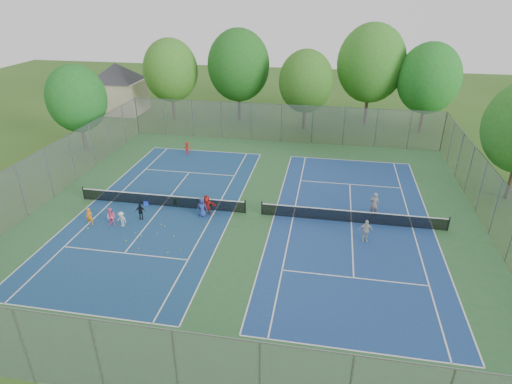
% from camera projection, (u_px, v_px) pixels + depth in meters
% --- Properties ---
extents(ground, '(120.00, 120.00, 0.00)m').
position_uv_depth(ground, '(254.00, 214.00, 31.15)').
color(ground, '#30581B').
rests_on(ground, ground).
extents(court_pad, '(32.00, 32.00, 0.01)m').
position_uv_depth(court_pad, '(254.00, 214.00, 31.15)').
color(court_pad, '#2C5E31').
rests_on(court_pad, ground).
extents(court_left, '(10.97, 23.77, 0.01)m').
position_uv_depth(court_left, '(163.00, 206.00, 32.25)').
color(court_left, navy).
rests_on(court_left, court_pad).
extents(court_right, '(10.97, 23.77, 0.01)m').
position_uv_depth(court_right, '(351.00, 222.00, 30.03)').
color(court_right, navy).
rests_on(court_right, court_pad).
extents(net_left, '(12.87, 0.10, 0.91)m').
position_uv_depth(net_left, '(162.00, 201.00, 32.06)').
color(net_left, black).
rests_on(net_left, ground).
extents(net_right, '(12.87, 0.10, 0.91)m').
position_uv_depth(net_right, '(352.00, 217.00, 29.84)').
color(net_right, black).
rests_on(net_right, ground).
extents(fence_north, '(32.00, 0.10, 4.00)m').
position_uv_depth(fence_north, '(281.00, 124.00, 44.41)').
color(fence_north, gray).
rests_on(fence_north, ground).
extents(fence_south, '(32.00, 0.10, 4.00)m').
position_uv_depth(fence_south, '(177.00, 370.00, 16.13)').
color(fence_south, gray).
rests_on(fence_south, ground).
extents(fence_west, '(0.10, 32.00, 4.00)m').
position_uv_depth(fence_west, '(49.00, 173.00, 32.81)').
color(fence_west, gray).
rests_on(fence_west, ground).
extents(fence_east, '(0.10, 32.00, 4.00)m').
position_uv_depth(fence_east, '(496.00, 208.00, 27.73)').
color(fence_east, gray).
rests_on(fence_east, ground).
extents(house, '(11.03, 11.03, 7.30)m').
position_uv_depth(house, '(117.00, 79.00, 54.00)').
color(house, '#B7A88C').
rests_on(house, ground).
extents(tree_nw, '(6.40, 6.40, 9.58)m').
position_uv_depth(tree_nw, '(170.00, 70.00, 50.22)').
color(tree_nw, '#443326').
rests_on(tree_nw, ground).
extents(tree_nl, '(7.20, 7.20, 10.69)m').
position_uv_depth(tree_nl, '(239.00, 65.00, 49.55)').
color(tree_nl, '#443326').
rests_on(tree_nl, ground).
extents(tree_nc, '(6.00, 6.00, 8.85)m').
position_uv_depth(tree_nc, '(306.00, 81.00, 47.02)').
color(tree_nc, '#443326').
rests_on(tree_nc, ground).
extents(tree_nr, '(7.60, 7.60, 11.42)m').
position_uv_depth(tree_nr, '(371.00, 63.00, 47.83)').
color(tree_nr, '#443326').
rests_on(tree_nr, ground).
extents(tree_ne, '(6.60, 6.60, 9.77)m').
position_uv_depth(tree_ne, '(429.00, 79.00, 45.58)').
color(tree_ne, '#443326').
rests_on(tree_ne, ground).
extents(tree_side_w, '(5.60, 5.60, 8.47)m').
position_uv_depth(tree_side_w, '(77.00, 99.00, 40.70)').
color(tree_side_w, '#443326').
rests_on(tree_side_w, ground).
extents(ball_crate, '(0.46, 0.46, 0.30)m').
position_uv_depth(ball_crate, '(146.00, 203.00, 32.32)').
color(ball_crate, '#1A38C7').
rests_on(ball_crate, ground).
extents(ball_hopper, '(0.29, 0.29, 0.48)m').
position_uv_depth(ball_hopper, '(175.00, 201.00, 32.51)').
color(ball_hopper, '#238035').
rests_on(ball_hopper, ground).
extents(student_a, '(0.50, 0.36, 1.28)m').
position_uv_depth(student_a, '(90.00, 217.00, 29.49)').
color(student_a, orange).
rests_on(student_a, ground).
extents(student_b, '(0.71, 0.59, 1.33)m').
position_uv_depth(student_b, '(111.00, 217.00, 29.40)').
color(student_b, pink).
rests_on(student_b, ground).
extents(student_c, '(0.81, 0.58, 1.12)m').
position_uv_depth(student_c, '(122.00, 219.00, 29.33)').
color(student_c, silver).
rests_on(student_c, ground).
extents(student_d, '(0.76, 0.43, 1.21)m').
position_uv_depth(student_d, '(140.00, 212.00, 30.21)').
color(student_d, black).
rests_on(student_d, ground).
extents(student_e, '(0.75, 0.55, 1.43)m').
position_uv_depth(student_e, '(202.00, 207.00, 30.53)').
color(student_e, navy).
rests_on(student_e, ground).
extents(student_f, '(1.42, 0.52, 1.51)m').
position_uv_depth(student_f, '(207.00, 205.00, 30.82)').
color(student_f, '#A91E18').
rests_on(student_f, ground).
extents(child_far_baseline, '(0.82, 0.48, 1.24)m').
position_uv_depth(child_far_baseline, '(187.00, 148.00, 41.75)').
color(child_far_baseline, maroon).
rests_on(child_far_baseline, ground).
extents(instructor, '(0.67, 0.44, 1.82)m').
position_uv_depth(instructor, '(374.00, 204.00, 30.57)').
color(instructor, gray).
rests_on(instructor, ground).
extents(teen_court_b, '(0.94, 0.44, 1.55)m').
position_uv_depth(teen_court_b, '(366.00, 231.00, 27.57)').
color(teen_court_b, beige).
rests_on(teen_court_b, ground).
extents(tennis_ball_0, '(0.07, 0.07, 0.07)m').
position_uv_depth(tennis_ball_0, '(168.00, 253.00, 26.60)').
color(tennis_ball_0, '#C1DB33').
rests_on(tennis_ball_0, ground).
extents(tennis_ball_1, '(0.07, 0.07, 0.07)m').
position_uv_depth(tennis_ball_1, '(139.00, 249.00, 27.03)').
color(tennis_ball_1, gold).
rests_on(tennis_ball_1, ground).
extents(tennis_ball_2, '(0.07, 0.07, 0.07)m').
position_uv_depth(tennis_ball_2, '(141.00, 236.00, 28.39)').
color(tennis_ball_2, gold).
rests_on(tennis_ball_2, ground).
extents(tennis_ball_3, '(0.07, 0.07, 0.07)m').
position_uv_depth(tennis_ball_3, '(174.00, 236.00, 28.37)').
color(tennis_ball_3, '#C1DF34').
rests_on(tennis_ball_3, ground).
extents(tennis_ball_4, '(0.07, 0.07, 0.07)m').
position_uv_depth(tennis_ball_4, '(157.00, 234.00, 28.62)').
color(tennis_ball_4, '#CAD732').
rests_on(tennis_ball_4, ground).
extents(tennis_ball_5, '(0.07, 0.07, 0.07)m').
position_uv_depth(tennis_ball_5, '(162.00, 225.00, 29.70)').
color(tennis_ball_5, '#E0EF37').
rests_on(tennis_ball_5, ground).
extents(tennis_ball_6, '(0.07, 0.07, 0.07)m').
position_uv_depth(tennis_ball_6, '(165.00, 226.00, 29.49)').
color(tennis_ball_6, gold).
rests_on(tennis_ball_6, ground).
extents(tennis_ball_7, '(0.07, 0.07, 0.07)m').
position_uv_depth(tennis_ball_7, '(126.00, 241.00, 27.83)').
color(tennis_ball_7, '#B0CB2F').
rests_on(tennis_ball_7, ground).
extents(tennis_ball_8, '(0.07, 0.07, 0.07)m').
position_uv_depth(tennis_ball_8, '(180.00, 250.00, 26.87)').
color(tennis_ball_8, gold).
rests_on(tennis_ball_8, ground).
extents(tennis_ball_9, '(0.07, 0.07, 0.07)m').
position_uv_depth(tennis_ball_9, '(136.00, 233.00, 28.71)').
color(tennis_ball_9, '#B0CE30').
rests_on(tennis_ball_9, ground).
extents(tennis_ball_10, '(0.07, 0.07, 0.07)m').
position_uv_depth(tennis_ball_10, '(209.00, 224.00, 29.80)').
color(tennis_ball_10, '#ADCC2F').
rests_on(tennis_ball_10, ground).
extents(tennis_ball_11, '(0.07, 0.07, 0.07)m').
position_uv_depth(tennis_ball_11, '(88.00, 229.00, 29.22)').
color(tennis_ball_11, '#CFDF34').
rests_on(tennis_ball_11, ground).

